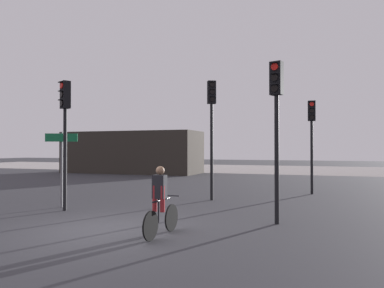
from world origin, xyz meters
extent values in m
plane|color=#333338|center=(0.00, 0.00, 0.00)|extent=(120.00, 120.00, 0.00)
cube|color=#9E937F|center=(0.00, 29.83, 0.00)|extent=(80.00, 16.00, 0.01)
cube|color=#2D2823|center=(-10.26, 19.83, 1.73)|extent=(11.56, 4.00, 3.45)
cylinder|color=black|center=(-2.86, 2.04, 1.67)|extent=(0.12, 0.12, 3.34)
cube|color=black|center=(-2.86, 2.04, 3.79)|extent=(0.39, 0.36, 0.90)
cylinder|color=red|center=(-2.92, 1.92, 4.08)|extent=(0.18, 0.11, 0.19)
cube|color=black|center=(-2.93, 1.91, 4.19)|extent=(0.22, 0.19, 0.02)
cylinder|color=black|center=(-2.92, 1.92, 3.79)|extent=(0.18, 0.11, 0.19)
cube|color=black|center=(-2.93, 1.91, 3.90)|extent=(0.22, 0.19, 0.02)
cylinder|color=black|center=(-2.92, 1.92, 3.50)|extent=(0.18, 0.11, 0.19)
cube|color=black|center=(-2.93, 1.91, 3.61)|extent=(0.22, 0.19, 0.02)
cylinder|color=black|center=(0.94, 6.07, 1.90)|extent=(0.12, 0.12, 3.80)
cube|color=black|center=(0.94, 6.07, 4.25)|extent=(0.39, 0.36, 0.90)
cylinder|color=black|center=(1.00, 5.95, 4.54)|extent=(0.18, 0.11, 0.19)
cube|color=black|center=(1.01, 5.93, 4.65)|extent=(0.22, 0.19, 0.02)
cylinder|color=black|center=(1.00, 5.95, 4.25)|extent=(0.18, 0.11, 0.19)
cube|color=black|center=(1.01, 5.93, 4.36)|extent=(0.22, 0.19, 0.02)
cylinder|color=black|center=(1.00, 5.95, 3.96)|extent=(0.18, 0.11, 0.19)
cube|color=black|center=(1.01, 5.93, 4.07)|extent=(0.22, 0.19, 0.02)
cylinder|color=black|center=(3.94, 2.19, 1.74)|extent=(0.12, 0.12, 3.48)
cube|color=black|center=(3.94, 2.19, 3.93)|extent=(0.37, 0.32, 0.90)
cylinder|color=red|center=(3.90, 2.06, 4.22)|extent=(0.19, 0.08, 0.19)
cube|color=black|center=(3.90, 2.04, 4.33)|extent=(0.21, 0.17, 0.02)
cylinder|color=black|center=(3.90, 2.06, 3.93)|extent=(0.19, 0.08, 0.19)
cube|color=black|center=(3.90, 2.04, 4.04)|extent=(0.21, 0.17, 0.02)
cylinder|color=black|center=(3.90, 2.06, 3.64)|extent=(0.19, 0.08, 0.19)
cube|color=black|center=(3.90, 2.04, 3.75)|extent=(0.21, 0.17, 0.02)
cylinder|color=black|center=(4.59, 9.46, 1.64)|extent=(0.12, 0.12, 3.27)
cube|color=black|center=(4.59, 9.46, 3.72)|extent=(0.34, 0.27, 0.90)
cylinder|color=red|center=(4.60, 9.32, 4.01)|extent=(0.19, 0.05, 0.19)
cube|color=black|center=(4.60, 9.30, 4.12)|extent=(0.20, 0.14, 0.02)
cylinder|color=black|center=(4.60, 9.32, 3.72)|extent=(0.19, 0.05, 0.19)
cube|color=black|center=(4.60, 9.30, 3.83)|extent=(0.20, 0.14, 0.02)
cylinder|color=black|center=(4.60, 9.32, 3.43)|extent=(0.19, 0.05, 0.19)
cube|color=black|center=(4.60, 9.30, 3.54)|extent=(0.20, 0.14, 0.02)
cylinder|color=slate|center=(-3.43, 2.58, 1.30)|extent=(0.08, 0.08, 2.60)
cube|color=#116038|center=(-3.41, 2.53, 2.41)|extent=(1.03, 0.45, 0.28)
cylinder|color=black|center=(1.62, 0.41, 0.33)|extent=(0.07, 0.66, 0.66)
cylinder|color=black|center=(1.56, -0.64, 0.33)|extent=(0.07, 0.66, 0.66)
cylinder|color=black|center=(1.59, -0.12, 0.83)|extent=(0.08, 0.84, 0.04)
cylinder|color=black|center=(1.58, -0.27, 0.61)|extent=(0.04, 0.04, 0.55)
cylinder|color=black|center=(1.61, 0.36, 0.88)|extent=(0.46, 0.05, 0.03)
cylinder|color=maroon|center=(1.68, -0.27, 0.88)|extent=(0.11, 0.11, 0.60)
cylinder|color=maroon|center=(1.48, -0.26, 0.88)|extent=(0.11, 0.11, 0.60)
cube|color=black|center=(1.58, -0.22, 1.15)|extent=(0.31, 0.22, 0.54)
sphere|color=#846047|center=(1.59, -0.19, 1.52)|extent=(0.20, 0.20, 0.20)
camera|label=1|loc=(5.20, -8.06, 2.02)|focal=35.00mm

